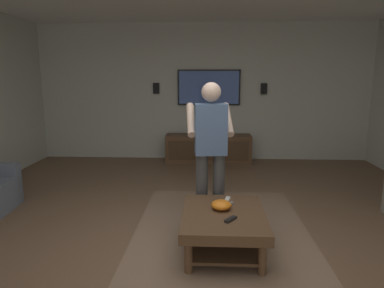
# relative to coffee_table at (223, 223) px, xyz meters

# --- Properties ---
(ground_plane) EXTENTS (9.11, 9.11, 0.00)m
(ground_plane) POSITION_rel_coffee_table_xyz_m (0.07, 0.27, -0.30)
(ground_plane) COLOR brown
(wall_back_tv) EXTENTS (0.10, 6.91, 2.75)m
(wall_back_tv) POSITION_rel_coffee_table_xyz_m (3.91, 0.27, 1.08)
(wall_back_tv) COLOR #B2B7AD
(wall_back_tv) RESTS_ON ground
(area_rug) EXTENTS (3.04, 1.92, 0.01)m
(area_rug) POSITION_rel_coffee_table_xyz_m (0.20, 0.00, -0.29)
(area_rug) COLOR #7A604C
(area_rug) RESTS_ON ground
(coffee_table) EXTENTS (1.00, 0.80, 0.40)m
(coffee_table) POSITION_rel_coffee_table_xyz_m (0.00, 0.00, 0.00)
(coffee_table) COLOR #513823
(coffee_table) RESTS_ON ground
(media_console) EXTENTS (0.45, 1.70, 0.55)m
(media_console) POSITION_rel_coffee_table_xyz_m (3.58, 0.15, -0.02)
(media_console) COLOR #513823
(media_console) RESTS_ON ground
(tv) EXTENTS (0.05, 1.26, 0.71)m
(tv) POSITION_rel_coffee_table_xyz_m (3.82, 0.15, 1.19)
(tv) COLOR black
(person_standing) EXTENTS (0.57, 0.58, 1.64)m
(person_standing) POSITION_rel_coffee_table_xyz_m (0.73, 0.13, 0.64)
(person_standing) COLOR #3F3F3F
(person_standing) RESTS_ON ground
(bowl) EXTENTS (0.20, 0.20, 0.09)m
(bowl) POSITION_rel_coffee_table_xyz_m (0.08, 0.02, 0.15)
(bowl) COLOR orange
(bowl) RESTS_ON coffee_table
(remote_white) EXTENTS (0.16, 0.08, 0.02)m
(remote_white) POSITION_rel_coffee_table_xyz_m (0.32, -0.05, 0.12)
(remote_white) COLOR white
(remote_white) RESTS_ON coffee_table
(remote_black) EXTENTS (0.15, 0.13, 0.02)m
(remote_black) POSITION_rel_coffee_table_xyz_m (-0.19, -0.06, 0.12)
(remote_black) COLOR black
(remote_black) RESTS_ON coffee_table
(remote_grey) EXTENTS (0.10, 0.16, 0.02)m
(remote_grey) POSITION_rel_coffee_table_xyz_m (0.20, -0.03, 0.12)
(remote_grey) COLOR slate
(remote_grey) RESTS_ON coffee_table
(vase_round) EXTENTS (0.22, 0.22, 0.22)m
(vase_round) POSITION_rel_coffee_table_xyz_m (3.61, 0.33, 0.36)
(vase_round) COLOR red
(vase_round) RESTS_ON media_console
(wall_speaker_left) EXTENTS (0.06, 0.12, 0.22)m
(wall_speaker_left) POSITION_rel_coffee_table_xyz_m (3.83, -0.95, 1.16)
(wall_speaker_left) COLOR black
(wall_speaker_right) EXTENTS (0.06, 0.12, 0.22)m
(wall_speaker_right) POSITION_rel_coffee_table_xyz_m (3.83, 1.22, 1.17)
(wall_speaker_right) COLOR black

